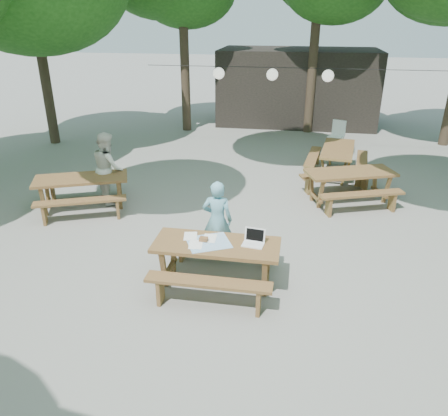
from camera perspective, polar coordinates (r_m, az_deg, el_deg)
ground at (r=8.42m, az=4.01°, el=-4.81°), size 80.00×80.00×0.00m
pavilion at (r=18.04m, az=9.54°, el=15.38°), size 6.00×3.00×2.80m
main_picnic_table at (r=7.08m, az=-0.98°, el=-7.20°), size 2.00×1.58×0.75m
picnic_table_nw at (r=10.27m, az=-17.96°, el=1.94°), size 2.36×2.18×0.75m
picnic_table_ne at (r=10.54m, az=16.00°, el=2.76°), size 2.33×2.14×0.75m
picnic_table_far_e at (r=12.30m, az=14.52°, el=5.98°), size 1.81×2.09×0.75m
woman at (r=7.69m, az=-0.88°, el=-1.59°), size 0.54×0.36×1.46m
second_person at (r=10.39m, az=-14.88°, el=5.12°), size 0.97×1.01×1.64m
plastic_chair at (r=14.79m, az=14.38°, el=8.50°), size 0.58×0.58×0.90m
laptop at (r=6.88m, az=3.93°, el=-4.20°), size 0.36×0.30×0.24m
tabletop_clutter at (r=6.93m, az=-2.27°, el=-4.40°), size 0.87×0.78×0.08m
paper_lanterns at (r=13.47m, az=6.39°, el=16.95°), size 9.00×0.34×0.38m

